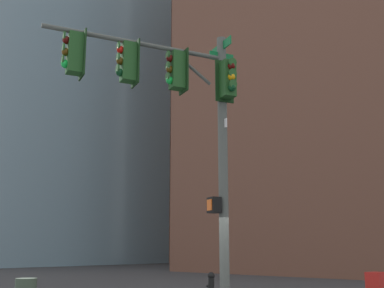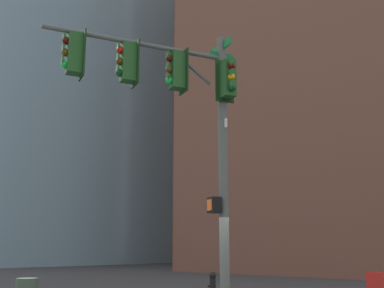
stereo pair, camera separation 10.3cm
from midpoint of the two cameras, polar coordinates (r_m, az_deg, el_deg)
signal_pole_assembly at (r=12.32m, az=-1.44°, el=4.28°), size 2.49×4.80×7.43m
fire_hydrant at (r=18.35m, az=2.14°, el=-16.22°), size 0.34×0.26×0.87m
building_brick_nearside at (r=43.18m, az=17.02°, el=14.93°), size 21.97×17.41×42.18m
building_brick_midblock at (r=69.18m, az=3.15°, el=7.21°), size 16.92×19.19×49.60m
building_brick_farside at (r=76.01m, az=-15.58°, el=5.17°), size 17.41×18.67×47.89m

